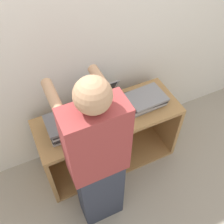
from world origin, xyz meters
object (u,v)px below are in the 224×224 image
at_px(laptop_stack_left, 68,124).
at_px(laptop_stack_right, 145,99).
at_px(person, 98,164).
at_px(laptop_open, 106,107).

bearing_deg(laptop_stack_left, laptop_stack_right, -0.07).
height_order(laptop_stack_left, person, person).
height_order(laptop_open, person, person).
distance_m(laptop_open, laptop_stack_right, 0.36).
relative_size(laptop_stack_left, laptop_stack_right, 1.00).
relative_size(laptop_open, laptop_stack_left, 1.03).
distance_m(laptop_open, laptop_stack_left, 0.36).
distance_m(laptop_stack_left, laptop_stack_right, 0.72).
bearing_deg(person, laptop_stack_left, 98.45).
xyz_separation_m(laptop_open, laptop_stack_right, (0.36, -0.06, -0.01)).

